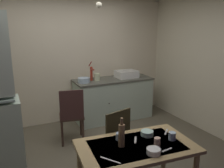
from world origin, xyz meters
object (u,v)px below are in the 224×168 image
at_px(chair_far_side, 112,141).
at_px(serving_bowl_wide, 147,133).
at_px(hand_pump, 91,72).
at_px(mixing_bowl_counter, 84,80).
at_px(dining_table, 136,154).
at_px(glass_bottle, 122,135).
at_px(teacup_mint, 119,136).
at_px(chair_by_counter, 72,115).
at_px(sink_basin, 126,74).

relative_size(chair_far_side, serving_bowl_wide, 6.70).
xyz_separation_m(hand_pump, mixing_bowl_counter, (-0.20, -0.10, -0.12)).
distance_m(dining_table, glass_bottle, 0.28).
bearing_deg(serving_bowl_wide, teacup_mint, 172.22).
distance_m(chair_far_side, teacup_mint, 0.50).
height_order(mixing_bowl_counter, serving_bowl_wide, mixing_bowl_counter).
bearing_deg(teacup_mint, chair_far_side, 75.72).
height_order(mixing_bowl_counter, chair_by_counter, mixing_bowl_counter).
xyz_separation_m(mixing_bowl_counter, chair_by_counter, (-0.44, -0.63, -0.41)).
relative_size(mixing_bowl_counter, serving_bowl_wide, 1.65).
bearing_deg(mixing_bowl_counter, serving_bowl_wide, -90.08).
xyz_separation_m(sink_basin, teacup_mint, (-1.30, -2.19, -0.17)).
xyz_separation_m(chair_far_side, serving_bowl_wide, (0.22, -0.45, 0.26)).
xyz_separation_m(teacup_mint, glass_bottle, (-0.05, -0.13, 0.09)).
bearing_deg(chair_by_counter, chair_far_side, -79.27).
bearing_deg(glass_bottle, chair_by_counter, 92.17).
bearing_deg(chair_by_counter, sink_basin, 25.76).
relative_size(dining_table, chair_by_counter, 1.32).
bearing_deg(sink_basin, serving_bowl_wide, -113.52).
xyz_separation_m(serving_bowl_wide, teacup_mint, (-0.32, 0.04, 0.01)).
bearing_deg(serving_bowl_wide, dining_table, -148.83).
distance_m(hand_pump, chair_by_counter, 1.10).
xyz_separation_m(hand_pump, glass_bottle, (-0.57, -2.37, -0.17)).
height_order(teacup_mint, glass_bottle, glass_bottle).
xyz_separation_m(chair_far_side, glass_bottle, (-0.15, -0.54, 0.36)).
height_order(chair_by_counter, serving_bowl_wide, chair_by_counter).
bearing_deg(mixing_bowl_counter, glass_bottle, -99.32).
relative_size(chair_far_side, chair_by_counter, 0.99).
distance_m(mixing_bowl_counter, chair_by_counter, 0.87).
relative_size(hand_pump, mixing_bowl_counter, 1.68).
bearing_deg(mixing_bowl_counter, hand_pump, 25.80).
xyz_separation_m(mixing_bowl_counter, serving_bowl_wide, (-0.00, -2.19, -0.15)).
bearing_deg(mixing_bowl_counter, teacup_mint, -98.69).
bearing_deg(teacup_mint, glass_bottle, -108.97).
height_order(chair_by_counter, glass_bottle, glass_bottle).
distance_m(hand_pump, mixing_bowl_counter, 0.25).
bearing_deg(chair_by_counter, dining_table, -82.78).
height_order(hand_pump, teacup_mint, hand_pump).
bearing_deg(glass_bottle, mixing_bowl_counter, 80.68).
xyz_separation_m(chair_by_counter, teacup_mint, (0.11, -1.51, 0.27)).
relative_size(hand_pump, chair_by_counter, 0.41).
bearing_deg(hand_pump, glass_bottle, -103.52).
height_order(sink_basin, hand_pump, hand_pump).
bearing_deg(sink_basin, teacup_mint, -120.62).
bearing_deg(serving_bowl_wide, hand_pump, 84.99).
relative_size(dining_table, teacup_mint, 16.33).
bearing_deg(glass_bottle, chair_far_side, 74.52).
distance_m(mixing_bowl_counter, glass_bottle, 2.31).
distance_m(chair_far_side, chair_by_counter, 1.13).
relative_size(sink_basin, mixing_bowl_counter, 1.90).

